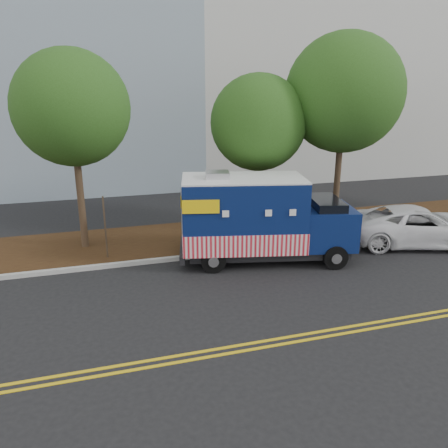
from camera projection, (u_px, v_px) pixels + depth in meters
name	position (u px, v px, depth m)	size (l,w,h in m)	color
ground	(237.00, 269.00, 15.00)	(120.00, 120.00, 0.00)	black
curb	(225.00, 253.00, 16.26)	(120.00, 0.18, 0.15)	#9E9E99
mulch_strip	(211.00, 236.00, 18.18)	(120.00, 4.00, 0.15)	black
centerline_near	(292.00, 336.00, 10.92)	(120.00, 0.10, 0.01)	gold
centerline_far	(296.00, 342.00, 10.69)	(120.00, 0.10, 0.01)	gold
tree_a	(72.00, 108.00, 15.26)	(4.07, 4.07, 7.33)	#38281C
tree_b	(258.00, 123.00, 17.31)	(3.82, 3.82, 6.56)	#38281C
tree_c	(344.00, 93.00, 17.40)	(4.71, 4.71, 8.12)	#38281C
sign_post	(105.00, 229.00, 15.35)	(0.06, 0.06, 2.40)	#473828
food_truck	(258.00, 221.00, 15.42)	(6.49, 3.50, 3.25)	black
white_car	(418.00, 226.00, 17.23)	(2.50, 5.43, 1.51)	white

